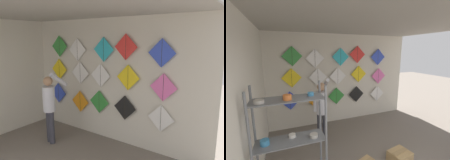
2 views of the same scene
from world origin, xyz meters
TOP-DOWN VIEW (x-y plane):
  - back_panel at (0.00, 3.89)m, footprint 5.02×0.06m
  - ceiling_slab at (0.00, 1.93)m, footprint 5.02×4.66m
  - shopkeeper at (-0.78, 2.92)m, footprint 0.41×0.53m
  - kite_0 at (-1.48, 3.80)m, footprint 0.55×0.01m
  - kite_1 at (-0.67, 3.80)m, footprint 0.55×0.01m
  - kite_2 at (-0.06, 3.80)m, footprint 0.55×0.01m
  - kite_3 at (0.66, 3.80)m, footprint 0.55×0.01m
  - kite_4 at (1.49, 3.80)m, footprint 0.55×0.01m
  - kite_5 at (-1.40, 3.80)m, footprint 0.55×0.01m
  - kite_6 at (-0.65, 3.80)m, footprint 0.55×0.01m
  - kite_7 at (-0.01, 3.80)m, footprint 0.55×0.01m
  - kite_8 at (0.73, 3.80)m, footprint 0.55×0.01m
  - kite_9 at (1.51, 3.80)m, footprint 0.55×0.01m
  - kite_10 at (-1.35, 3.80)m, footprint 0.55×0.01m
  - kite_11 at (-0.72, 3.80)m, footprint 0.55×0.01m
  - kite_12 at (0.08, 3.80)m, footprint 0.55×0.01m
  - kite_13 at (0.66, 3.80)m, footprint 0.55×0.01m
  - kite_14 at (1.46, 3.80)m, footprint 0.55×0.01m

SIDE VIEW (x-z plane):
  - kite_1 at x=-0.67m, z-range 0.50..1.05m
  - kite_4 at x=1.49m, z-range 0.52..1.07m
  - kite_3 at x=0.66m, z-range 0.58..1.14m
  - kite_2 at x=-0.06m, z-range 0.60..1.15m
  - kite_0 at x=-1.48m, z-range 0.61..1.16m
  - shopkeeper at x=-0.78m, z-range 0.10..1.74m
  - back_panel at x=0.00m, z-range 0.00..2.80m
  - kite_9 at x=1.51m, z-range 1.15..1.71m
  - kite_7 at x=-0.01m, z-range 1.24..1.79m
  - kite_6 at x=-0.65m, z-range 1.24..1.79m
  - kite_8 at x=0.73m, z-range 1.26..1.82m
  - kite_5 at x=-1.40m, z-range 1.27..1.82m
  - kite_11 at x=-0.72m, z-range 1.80..2.36m
  - kite_14 at x=1.46m, z-range 1.81..2.36m
  - kite_12 at x=0.08m, z-range 1.83..2.39m
  - kite_10 at x=-1.35m, z-range 1.87..2.42m
  - kite_13 at x=0.66m, z-range 1.90..2.45m
  - ceiling_slab at x=0.00m, z-range 2.80..2.84m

